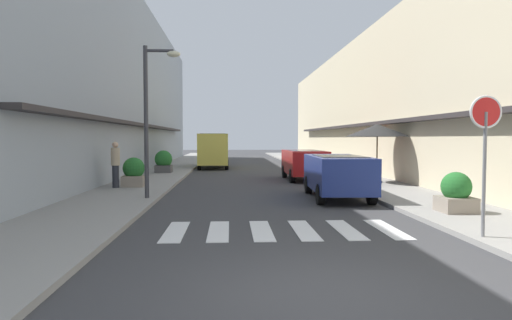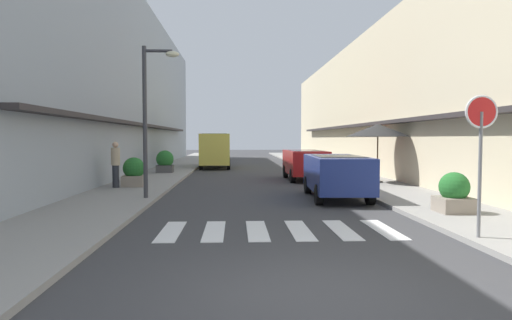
% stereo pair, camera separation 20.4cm
% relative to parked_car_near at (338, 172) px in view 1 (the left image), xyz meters
% --- Properties ---
extents(ground_plane, '(106.92, 106.92, 0.00)m').
position_rel_parked_car_near_xyz_m(ground_plane, '(-2.47, 10.21, -0.92)').
color(ground_plane, '#38383A').
extents(sidewalk_left, '(2.89, 68.04, 0.12)m').
position_rel_parked_car_near_xyz_m(sidewalk_left, '(-7.44, 10.21, -0.86)').
color(sidewalk_left, gray).
rests_on(sidewalk_left, ground_plane).
extents(sidewalk_right, '(2.89, 68.04, 0.12)m').
position_rel_parked_car_near_xyz_m(sidewalk_right, '(2.49, 10.21, -0.86)').
color(sidewalk_right, gray).
rests_on(sidewalk_right, ground_plane).
extents(building_row_left, '(5.50, 45.74, 10.50)m').
position_rel_parked_car_near_xyz_m(building_row_left, '(-11.38, 11.64, 4.32)').
color(building_row_left, '#939EA8').
rests_on(building_row_left, ground_plane).
extents(building_row_right, '(5.50, 45.74, 8.11)m').
position_rel_parked_car_near_xyz_m(building_row_right, '(6.44, 11.64, 3.13)').
color(building_row_right, beige).
rests_on(building_row_right, ground_plane).
extents(crosswalk, '(5.20, 2.20, 0.01)m').
position_rel_parked_car_near_xyz_m(crosswalk, '(-2.47, -5.07, -0.92)').
color(crosswalk, silver).
rests_on(crosswalk, ground_plane).
extents(parked_car_near, '(1.96, 4.38, 1.47)m').
position_rel_parked_car_near_xyz_m(parked_car_near, '(0.00, 0.00, 0.00)').
color(parked_car_near, navy).
rests_on(parked_car_near, ground_plane).
extents(parked_car_mid, '(1.83, 4.15, 1.47)m').
position_rel_parked_car_near_xyz_m(parked_car_mid, '(0.00, 6.80, -0.00)').
color(parked_car_mid, maroon).
rests_on(parked_car_mid, ground_plane).
extents(delivery_van, '(2.06, 5.42, 2.37)m').
position_rel_parked_car_near_xyz_m(delivery_van, '(-4.79, 15.83, 0.48)').
color(delivery_van, '#D8CC4C').
rests_on(delivery_van, ground_plane).
extents(round_street_sign, '(0.65, 0.07, 2.77)m').
position_rel_parked_car_near_xyz_m(round_street_sign, '(1.33, -6.45, 1.32)').
color(round_street_sign, slate).
rests_on(round_street_sign, sidewalk_right).
extents(street_lamp, '(1.19, 0.28, 4.90)m').
position_rel_parked_car_near_xyz_m(street_lamp, '(-6.15, -0.31, 2.22)').
color(street_lamp, '#38383D').
rests_on(street_lamp, sidewalk_left).
extents(cafe_umbrella, '(2.75, 2.75, 2.56)m').
position_rel_parked_car_near_xyz_m(cafe_umbrella, '(2.80, 4.28, 1.48)').
color(cafe_umbrella, '#262626').
rests_on(cafe_umbrella, sidewalk_right).
extents(planter_corner, '(0.85, 0.85, 1.06)m').
position_rel_parked_car_near_xyz_m(planter_corner, '(2.28, -3.57, -0.31)').
color(planter_corner, gray).
rests_on(planter_corner, sidewalk_right).
extents(planter_midblock, '(0.86, 0.86, 1.17)m').
position_rel_parked_car_near_xyz_m(planter_midblock, '(-7.52, 3.17, -0.24)').
color(planter_midblock, gray).
rests_on(planter_midblock, sidewalk_left).
extents(planter_far, '(0.99, 0.99, 1.25)m').
position_rel_parked_car_near_xyz_m(planter_far, '(-7.43, 10.48, -0.19)').
color(planter_far, '#4C4C4C').
rests_on(planter_far, sidewalk_left).
extents(pedestrian_walking_near, '(0.34, 0.34, 1.80)m').
position_rel_parked_car_near_xyz_m(pedestrian_walking_near, '(-8.13, 2.76, 0.16)').
color(pedestrian_walking_near, '#282B33').
rests_on(pedestrian_walking_near, sidewalk_left).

